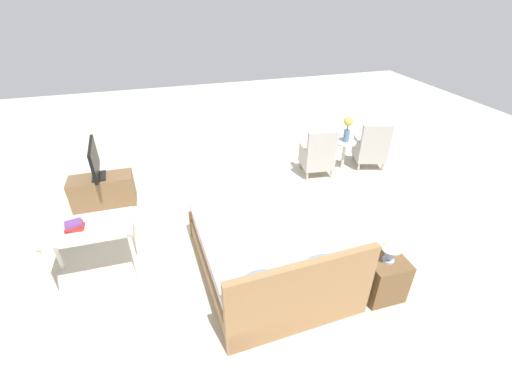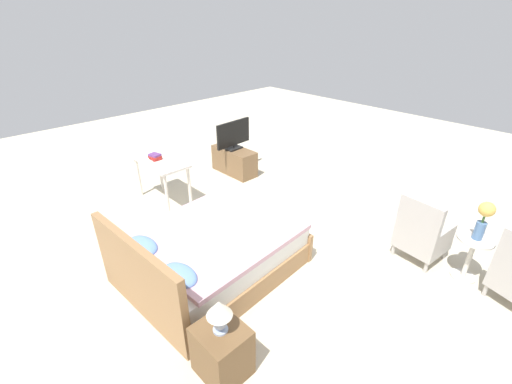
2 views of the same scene
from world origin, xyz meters
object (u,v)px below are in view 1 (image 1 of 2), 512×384
Objects in this scene: tv_stand at (103,191)px; nightstand at (383,278)px; armchair_by_window_left at (371,149)px; bed at (268,253)px; armchair_by_window_right at (318,156)px; side_table at (344,152)px; book_stack at (74,226)px; table_lamp at (392,246)px; vanity_desk at (88,233)px; tv_flatscreen at (94,161)px; flower_vase at (348,127)px.

nightstand is at bearing 138.01° from tv_stand.
armchair_by_window_left is 0.96× the size of tv_stand.
armchair_by_window_right is at bearing -127.73° from bed.
book_stack is at bearing 20.80° from side_table.
tv_stand is (3.23, -2.91, -0.49)m from table_lamp.
bed reaches higher than tv_stand.
bed is 2.26m from book_stack.
bed is 2.02× the size of vanity_desk.
armchair_by_window_left is (-2.77, -2.14, 0.08)m from bed.
tv_flatscreen reaches higher than bed.
side_table is at bearing -110.25° from nightstand.
armchair_by_window_right reaches higher than book_stack.
table_lamp is at bearing 138.02° from tv_flatscreen.
side_table is 1.76× the size of table_lamp.
armchair_by_window_left is 1.75× the size of nightstand.
bed is at bearing 133.72° from tv_flatscreen.
armchair_by_window_right is at bearing 0.11° from armchair_by_window_left.
side_table is 0.60× the size of tv_stand.
bed reaches higher than side_table.
armchair_by_window_right is 0.57m from side_table.
nightstand is at bearing 69.75° from side_table.
tv_flatscreen is at bearing -41.98° from table_lamp.
nightstand is 0.48m from table_lamp.
flower_vase is at bearing -159.12° from vanity_desk.
nightstand is at bearing -90.00° from table_lamp.
bed is 1.36m from nightstand.
flower_vase is 3.12m from table_lamp.
nightstand is 0.51× the size of vanity_desk.
armchair_by_window_left is 5.07m from vanity_desk.
tv_stand is 1.73m from book_stack.
armchair_by_window_right is 4.21× the size of book_stack.
side_table is 3.12m from nightstand.
vanity_desk is at bearing -15.52° from bed.
side_table is at bearing -135.38° from bed.
tv_flatscreen is (4.31, 0.01, -0.07)m from flower_vase.
tv_flatscreen is at bearing 3.50° from tv_stand.
vanity_desk is (3.70, 1.57, 0.26)m from armchair_by_window_right.
tv_stand is 0.54m from tv_flatscreen.
tv_flatscreen reaches higher than nightstand.
armchair_by_window_left is at bearing -142.28° from bed.
table_lamp is at bearing 79.93° from armchair_by_window_right.
book_stack is (0.10, 0.03, 0.16)m from vanity_desk.
tv_flatscreen is 1.63m from vanity_desk.
vanity_desk is (3.19, -1.29, 0.37)m from nightstand.
armchair_by_window_right is 2.91m from nightstand.
table_lamp is 0.32× the size of vanity_desk.
flower_vase is at bearing -5.57° from armchair_by_window_left.
flower_vase reaches higher than book_stack.
armchair_by_window_right reaches higher than vanity_desk.
tv_flatscreen is (3.74, -0.04, 0.42)m from armchair_by_window_right.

